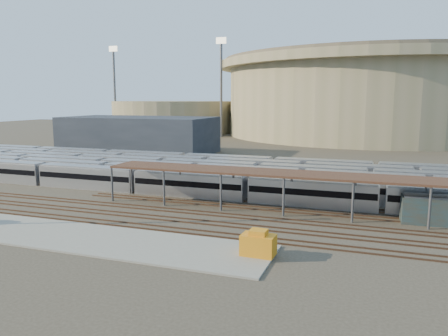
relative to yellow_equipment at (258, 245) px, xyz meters
The scene contains 12 objects.
ground 23.27m from the yellow_equipment, 142.77° to the left, with size 420.00×420.00×0.00m, color #383026.
apron 23.54m from the yellow_equipment, behind, with size 50.00×9.00×0.20m, color gray.
subway_trains 39.95m from the yellow_equipment, 125.40° to the left, with size 124.02×23.90×3.60m.
inspection_shed 18.78m from the yellow_equipment, 79.03° to the left, with size 60.30×6.00×5.30m.
empty_tracks 20.63m from the yellow_equipment, 153.91° to the left, with size 170.00×9.62×0.18m.
stadium 154.95m from the yellow_equipment, 87.58° to the left, with size 124.00×124.00×32.50m.
secondary_arena 164.16m from the yellow_equipment, 118.59° to the left, with size 56.00×56.00×14.00m, color gray.
service_building 87.44m from the yellow_equipment, 127.76° to the left, with size 42.00×20.00×10.00m, color #1E232D.
floodlight_0 134.61m from the yellow_equipment, 111.35° to the left, with size 4.00×1.00×38.40m.
floodlight_1 170.48m from the yellow_equipment, 127.67° to the left, with size 4.00×1.00×38.40m.
floodlight_3 177.45m from the yellow_equipment, 99.30° to the left, with size 4.00×1.00×38.40m.
yellow_equipment is the anchor object (origin of this frame).
Camera 1 is at (28.75, -52.91, 15.01)m, focal length 35.00 mm.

